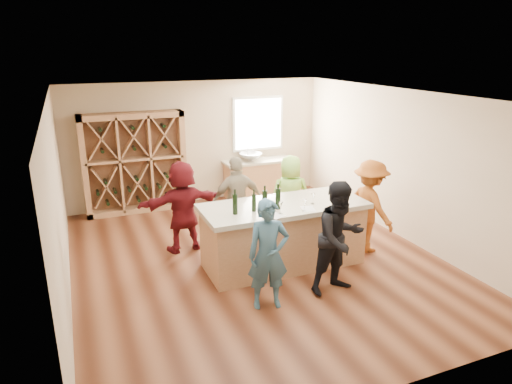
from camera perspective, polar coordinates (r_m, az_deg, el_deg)
name	(u,v)px	position (r m, az deg, el deg)	size (l,w,h in m)	color
floor	(255,261)	(8.05, -0.12, -8.65)	(6.00, 7.00, 0.10)	brown
ceiling	(255,92)	(7.24, -0.13, 12.37)	(6.00, 7.00, 0.10)	white
wall_back	(197,142)	(10.80, -7.33, 6.22)	(6.00, 0.10, 2.80)	#C2AC8D
wall_front	(394,278)	(4.66, 16.93, -10.24)	(6.00, 0.10, 2.80)	#C2AC8D
wall_left	(55,205)	(7.01, -23.86, -1.50)	(0.10, 7.00, 2.80)	#C2AC8D
wall_right	(404,164)	(9.08, 18.01, 3.31)	(0.10, 7.00, 2.80)	#C2AC8D
window_frame	(258,124)	(11.14, 0.25, 8.54)	(1.30, 0.06, 1.30)	white
window_pane	(259,124)	(11.10, 0.32, 8.52)	(1.18, 0.01, 1.18)	white
wine_rack	(135,163)	(10.31, -14.92, 3.51)	(2.20, 0.45, 2.20)	#A77750
back_counter_base	(258,179)	(11.14, 0.30, 1.59)	(1.60, 0.58, 0.86)	#A77750
back_counter_top	(258,161)	(11.03, 0.31, 3.89)	(1.70, 0.62, 0.06)	#B5AC94
sink	(251,157)	(10.92, -0.66, 4.42)	(0.54, 0.54, 0.19)	silver
faucet	(248,153)	(11.07, -1.01, 4.90)	(0.02, 0.02, 0.30)	silver
tasting_counter_base	(283,237)	(7.66, 3.42, -5.59)	(2.60, 1.00, 1.00)	#A77750
tasting_counter_top	(284,206)	(7.46, 3.49, -1.78)	(2.72, 1.12, 0.08)	#B5AC94
wine_bottle_a	(235,204)	(6.94, -2.63, -1.54)	(0.08, 0.08, 0.32)	black
wine_bottle_c	(254,203)	(7.06, -0.26, -1.36)	(0.07, 0.07, 0.28)	black
wine_bottle_d	(265,201)	(7.06, 1.09, -1.12)	(0.08, 0.08, 0.33)	black
wine_bottle_e	(278,199)	(7.16, 2.76, -0.85)	(0.08, 0.08, 0.34)	black
wine_glass_a	(281,208)	(6.97, 3.11, -2.00)	(0.07, 0.07, 0.20)	white
wine_glass_b	(304,205)	(7.13, 6.06, -1.66)	(0.07, 0.07, 0.19)	white
wine_glass_c	(335,202)	(7.32, 9.79, -1.26)	(0.07, 0.07, 0.20)	white
wine_glass_d	(313,199)	(7.46, 7.12, -0.83)	(0.07, 0.07, 0.18)	white
wine_glass_e	(345,196)	(7.69, 11.03, -0.45)	(0.07, 0.07, 0.18)	white
tasting_menu_a	(273,215)	(6.95, 2.17, -2.87)	(0.24, 0.33, 0.00)	white
tasting_menu_b	(308,209)	(7.25, 6.52, -2.11)	(0.20, 0.28, 0.00)	white
tasting_menu_c	(341,204)	(7.54, 10.52, -1.50)	(0.21, 0.29, 0.00)	white
person_near_left	(268,255)	(6.34, 1.55, -7.83)	(0.58, 0.42, 1.59)	#335972
person_near_right	(340,238)	(6.81, 10.44, -5.66)	(0.83, 0.46, 1.72)	black
person_server	(370,206)	(8.32, 14.01, -1.73)	(1.08, 0.50, 1.67)	#994C19
person_far_mid	(237,201)	(8.33, -2.35, -1.18)	(0.97, 0.50, 1.66)	gray
person_far_right	(290,196)	(8.77, 4.30, -0.50)	(0.77, 0.50, 1.58)	#8CC64C
person_far_left	(183,206)	(8.18, -9.14, -1.77)	(1.54, 0.55, 1.66)	#590F14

